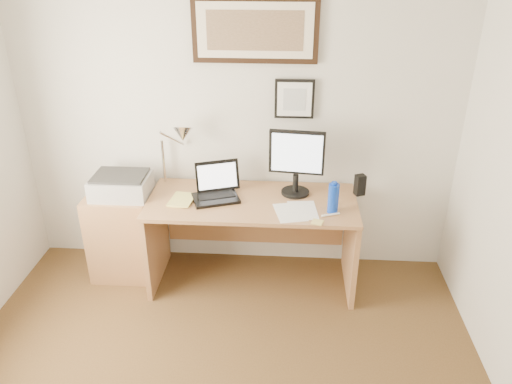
# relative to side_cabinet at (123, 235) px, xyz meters

# --- Properties ---
(wall_back) EXTENTS (3.50, 0.02, 2.50)m
(wall_back) POSITION_rel_side_cabinet_xyz_m (0.92, 0.32, 0.89)
(wall_back) COLOR silver
(wall_back) RESTS_ON ground
(side_cabinet) EXTENTS (0.50, 0.40, 0.73)m
(side_cabinet) POSITION_rel_side_cabinet_xyz_m (0.00, 0.00, 0.00)
(side_cabinet) COLOR #98673F
(side_cabinet) RESTS_ON floor
(water_bottle) EXTENTS (0.08, 0.08, 0.22)m
(water_bottle) POSITION_rel_side_cabinet_xyz_m (1.67, -0.20, 0.50)
(water_bottle) COLOR #0E36B6
(water_bottle) RESTS_ON desk
(bottle_cap) EXTENTS (0.04, 0.04, 0.02)m
(bottle_cap) POSITION_rel_side_cabinet_xyz_m (1.67, -0.20, 0.62)
(bottle_cap) COLOR #0E36B6
(bottle_cap) RESTS_ON water_bottle
(speaker) EXTENTS (0.09, 0.09, 0.16)m
(speaker) POSITION_rel_side_cabinet_xyz_m (1.90, 0.10, 0.47)
(speaker) COLOR black
(speaker) RESTS_ON desk
(paper_sheet_a) EXTENTS (0.27, 0.33, 0.00)m
(paper_sheet_a) POSITION_rel_side_cabinet_xyz_m (1.36, -0.22, 0.39)
(paper_sheet_a) COLOR white
(paper_sheet_a) RESTS_ON desk
(paper_sheet_b) EXTENTS (0.23, 0.31, 0.00)m
(paper_sheet_b) POSITION_rel_side_cabinet_xyz_m (1.45, -0.19, 0.39)
(paper_sheet_b) COLOR white
(paper_sheet_b) RESTS_ON desk
(sticky_pad) EXTENTS (0.10, 0.10, 0.01)m
(sticky_pad) POSITION_rel_side_cabinet_xyz_m (1.55, -0.37, 0.39)
(sticky_pad) COLOR #E0CB6A
(sticky_pad) RESTS_ON desk
(marker_pen) EXTENTS (0.14, 0.06, 0.02)m
(marker_pen) POSITION_rel_side_cabinet_xyz_m (1.65, -0.25, 0.39)
(marker_pen) COLOR white
(marker_pen) RESTS_ON desk
(book) EXTENTS (0.20, 0.25, 0.02)m
(book) POSITION_rel_side_cabinet_xyz_m (0.45, -0.09, 0.39)
(book) COLOR #E1D669
(book) RESTS_ON desk
(desk) EXTENTS (1.60, 0.70, 0.75)m
(desk) POSITION_rel_side_cabinet_xyz_m (1.07, 0.04, 0.15)
(desk) COLOR #98673F
(desk) RESTS_ON floor
(laptop) EXTENTS (0.40, 0.40, 0.26)m
(laptop) POSITION_rel_side_cabinet_xyz_m (0.79, -0.01, 0.44)
(laptop) COLOR black
(laptop) RESTS_ON desk
(lcd_monitor) EXTENTS (0.42, 0.22, 0.52)m
(lcd_monitor) POSITION_rel_side_cabinet_xyz_m (1.40, 0.08, 0.68)
(lcd_monitor) COLOR black
(lcd_monitor) RESTS_ON desk
(printer) EXTENTS (0.44, 0.34, 0.18)m
(printer) POSITION_rel_side_cabinet_xyz_m (0.04, 0.01, 0.45)
(printer) COLOR #A4A4A7
(printer) RESTS_ON side_cabinet
(desk_lamp) EXTENTS (0.29, 0.27, 0.53)m
(desk_lamp) POSITION_rel_side_cabinet_xyz_m (0.51, 0.13, 0.82)
(desk_lamp) COLOR silver
(desk_lamp) RESTS_ON desk
(picture_large) EXTENTS (0.92, 0.04, 0.47)m
(picture_large) POSITION_rel_side_cabinet_xyz_m (1.07, 0.29, 1.59)
(picture_large) COLOR black
(picture_large) RESTS_ON wall_back
(picture_small) EXTENTS (0.30, 0.03, 0.30)m
(picture_small) POSITION_rel_side_cabinet_xyz_m (1.37, 0.29, 1.09)
(picture_small) COLOR black
(picture_small) RESTS_ON wall_back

